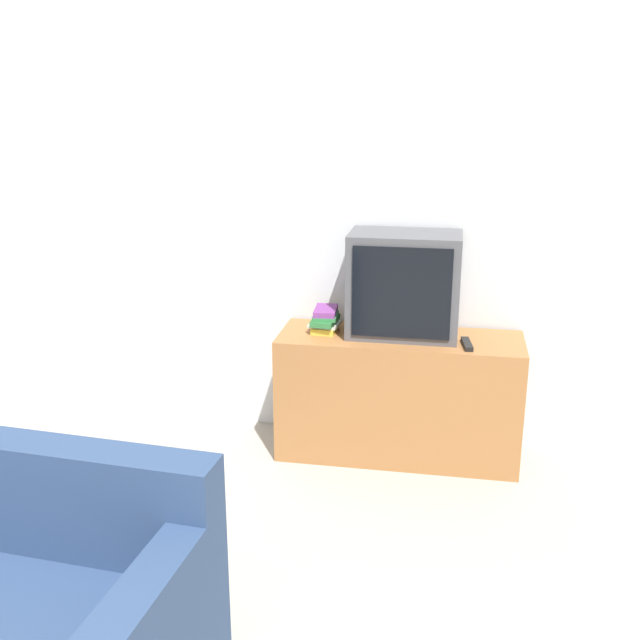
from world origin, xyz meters
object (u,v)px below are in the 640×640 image
Objects in this scene: television at (404,285)px; remote_on_stand at (467,344)px; tv_stand at (398,396)px; book_stack at (325,320)px.

television is 0.45m from remote_on_stand.
tv_stand is 2.23× the size of television.
tv_stand is at bearing 164.60° from remote_on_stand.
remote_on_stand is at bearing -22.39° from television.
tv_stand is at bearing -98.13° from television.
tv_stand is 5.63× the size of book_stack.
television is at bearing 81.87° from tv_stand.
book_stack is (-0.42, -0.02, -0.21)m from television.
television is 2.52× the size of book_stack.
remote_on_stand is (0.76, -0.12, -0.05)m from book_stack.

